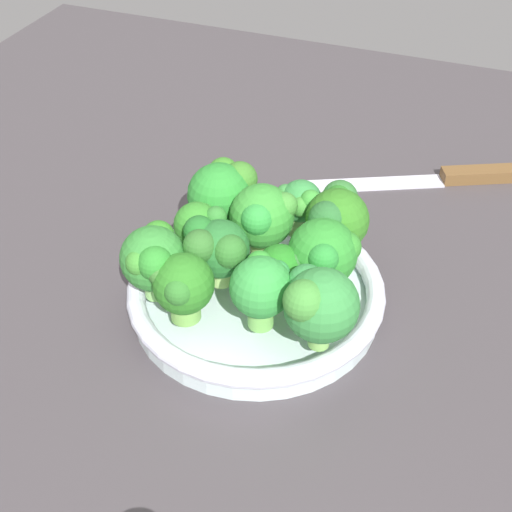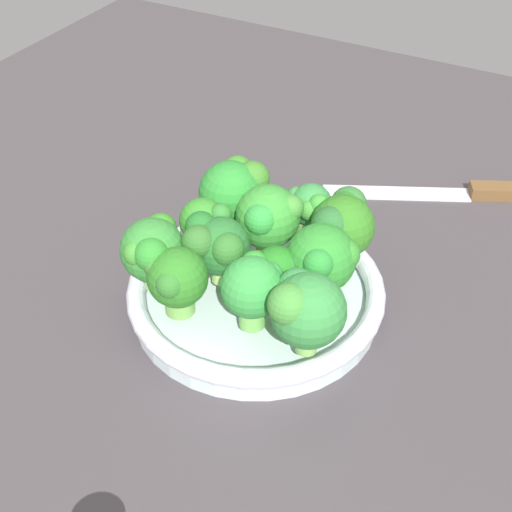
{
  "view_description": "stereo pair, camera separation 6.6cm",
  "coord_description": "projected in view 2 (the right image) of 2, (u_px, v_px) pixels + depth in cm",
  "views": [
    {
      "loc": [
        14.99,
        -45.44,
        48.13
      ],
      "look_at": [
        -3.34,
        2.43,
        6.28
      ],
      "focal_mm": 51.03,
      "sensor_mm": 36.0,
      "label": 1
    },
    {
      "loc": [
        21.0,
        -42.69,
        48.13
      ],
      "look_at": [
        -3.34,
        2.43,
        6.28
      ],
      "focal_mm": 51.03,
      "sensor_mm": 36.0,
      "label": 2
    }
  ],
  "objects": [
    {
      "name": "bowl",
      "position": [
        256.0,
        293.0,
        0.69
      ],
      "size": [
        24.38,
        24.38,
        3.28
      ],
      "color": "silver",
      "rests_on": "ground_plane"
    },
    {
      "name": "broccoli_floret_11",
      "position": [
        234.0,
        190.0,
        0.72
      ],
      "size": [
        6.49,
        7.27,
        7.24
      ],
      "color": "#75B255",
      "rests_on": "bowl"
    },
    {
      "name": "broccoli_floret_8",
      "position": [
        342.0,
        223.0,
        0.67
      ],
      "size": [
        6.04,
        7.46,
        7.37
      ],
      "color": "#89B85E",
      "rests_on": "bowl"
    },
    {
      "name": "broccoli_floret_2",
      "position": [
        205.0,
        223.0,
        0.68
      ],
      "size": [
        5.1,
        4.59,
        6.27
      ],
      "color": "#83B750",
      "rests_on": "bowl"
    },
    {
      "name": "broccoli_floret_5",
      "position": [
        268.0,
        217.0,
        0.68
      ],
      "size": [
        6.35,
        6.5,
        7.43
      ],
      "color": "#89B450",
      "rests_on": "bowl"
    },
    {
      "name": "broccoli_floret_7",
      "position": [
        323.0,
        259.0,
        0.64
      ],
      "size": [
        6.41,
        6.58,
        7.45
      ],
      "color": "#8FD761",
      "rests_on": "bowl"
    },
    {
      "name": "broccoli_floret_9",
      "position": [
        279.0,
        271.0,
        0.64
      ],
      "size": [
        4.89,
        4.48,
        5.69
      ],
      "color": "#8CCD5B",
      "rests_on": "bowl"
    },
    {
      "name": "broccoli_floret_0",
      "position": [
        310.0,
        208.0,
        0.71
      ],
      "size": [
        4.94,
        4.83,
        5.86
      ],
      "color": "#A2D074",
      "rests_on": "bowl"
    },
    {
      "name": "broccoli_floret_4",
      "position": [
        305.0,
        308.0,
        0.58
      ],
      "size": [
        6.61,
        6.57,
        7.71
      ],
      "color": "#7BB657",
      "rests_on": "bowl"
    },
    {
      "name": "broccoli_floret_10",
      "position": [
        253.0,
        287.0,
        0.61
      ],
      "size": [
        5.37,
        5.89,
        7.01
      ],
      "color": "#75C156",
      "rests_on": "bowl"
    },
    {
      "name": "broccoli_floret_6",
      "position": [
        217.0,
        244.0,
        0.65
      ],
      "size": [
        6.44,
        6.05,
        6.87
      ],
      "color": "#A2CA69",
      "rests_on": "bowl"
    },
    {
      "name": "knife",
      "position": [
        470.0,
        192.0,
        0.84
      ],
      "size": [
        25.01,
        13.7,
        1.5
      ],
      "color": "silver",
      "rests_on": "ground_plane"
    },
    {
      "name": "broccoli_floret_1",
      "position": [
        176.0,
        279.0,
        0.63
      ],
      "size": [
        5.62,
        5.59,
        6.57
      ],
      "color": "#78B751",
      "rests_on": "bowl"
    },
    {
      "name": "broccoli_floret_3",
      "position": [
        153.0,
        250.0,
        0.65
      ],
      "size": [
        5.9,
        6.73,
        7.2
      ],
      "color": "#87CC69",
      "rests_on": "bowl"
    },
    {
      "name": "ground_plane",
      "position": [
        275.0,
        343.0,
        0.68
      ],
      "size": [
        130.0,
        130.0,
        2.5
      ],
      "primitive_type": "cube",
      "color": "#423C40"
    }
  ]
}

